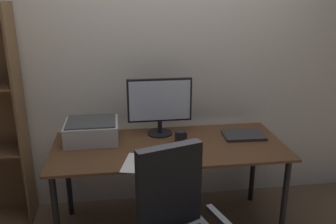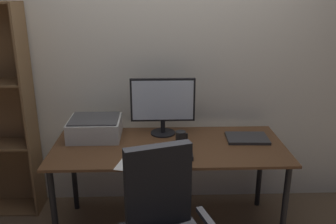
# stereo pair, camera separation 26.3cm
# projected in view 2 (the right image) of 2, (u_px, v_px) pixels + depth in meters

# --- Properties ---
(back_wall) EXTENTS (6.40, 0.10, 2.60)m
(back_wall) POSITION_uv_depth(u_px,v_px,m) (167.00, 59.00, 3.06)
(back_wall) COLOR silver
(back_wall) RESTS_ON ground
(desk) EXTENTS (1.74, 0.75, 0.74)m
(desk) POSITION_uv_depth(u_px,v_px,m) (169.00, 154.00, 2.74)
(desk) COLOR #56351E
(desk) RESTS_ON ground
(monitor) EXTENTS (0.51, 0.20, 0.46)m
(monitor) POSITION_uv_depth(u_px,v_px,m) (163.00, 103.00, 2.86)
(monitor) COLOR black
(monitor) RESTS_ON desk
(keyboard) EXTENTS (0.29, 0.11, 0.02)m
(keyboard) POSITION_uv_depth(u_px,v_px,m) (157.00, 158.00, 2.49)
(keyboard) COLOR black
(keyboard) RESTS_ON desk
(mouse) EXTENTS (0.06, 0.10, 0.03)m
(mouse) POSITION_uv_depth(u_px,v_px,m) (189.00, 156.00, 2.50)
(mouse) COLOR black
(mouse) RESTS_ON desk
(coffee_mug) EXTENTS (0.09, 0.08, 0.09)m
(coffee_mug) POSITION_uv_depth(u_px,v_px,m) (181.00, 137.00, 2.75)
(coffee_mug) COLOR black
(coffee_mug) RESTS_ON desk
(laptop) EXTENTS (0.33, 0.24, 0.02)m
(laptop) POSITION_uv_depth(u_px,v_px,m) (247.00, 138.00, 2.82)
(laptop) COLOR #2D2D30
(laptop) RESTS_ON desk
(printer) EXTENTS (0.40, 0.34, 0.16)m
(printer) POSITION_uv_depth(u_px,v_px,m) (95.00, 128.00, 2.84)
(printer) COLOR silver
(printer) RESTS_ON desk
(paper_sheet) EXTENTS (0.28, 0.34, 0.00)m
(paper_sheet) POSITION_uv_depth(u_px,v_px,m) (136.00, 161.00, 2.45)
(paper_sheet) COLOR white
(paper_sheet) RESTS_ON desk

